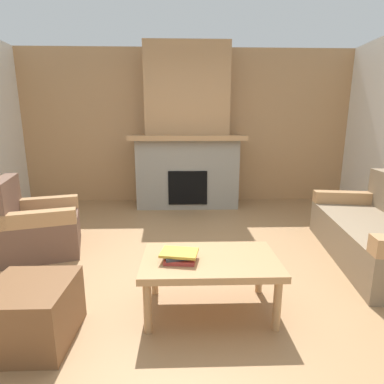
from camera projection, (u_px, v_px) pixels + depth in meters
The scene contains 8 objects.
ground at pixel (192, 276), 2.77m from camera, with size 9.00×9.00×0.00m, color #9E754C.
wall_back_wood_panel at pixel (187, 128), 5.40m from camera, with size 6.00×0.12×2.70m, color tan.
fireplace at pixel (187, 139), 5.07m from camera, with size 1.90×0.82×2.70m.
couch at pixel (382, 234), 3.06m from camera, with size 1.11×1.91×0.85m.
armchair at pixel (37, 227), 3.25m from camera, with size 0.95×0.95×0.85m.
coffee_table at pixel (210, 265), 2.19m from camera, with size 1.00×0.60×0.43m.
ottoman at pixel (31, 313), 1.91m from camera, with size 0.52×0.52×0.40m, color brown.
book_stack_near_edge at pixel (179, 256), 2.13m from camera, with size 0.29×0.23×0.07m.
Camera 1 is at (-0.07, -2.53, 1.38)m, focal length 27.58 mm.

